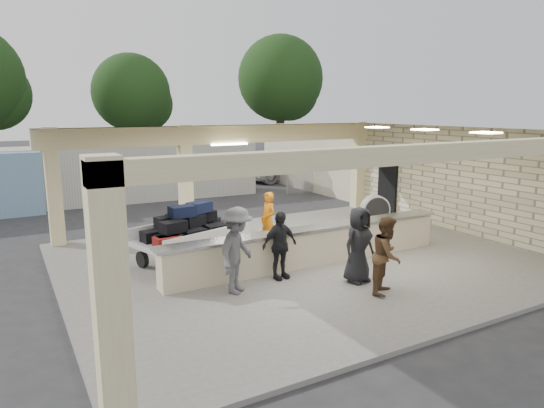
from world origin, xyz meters
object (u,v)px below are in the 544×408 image
passenger_c (237,250)px  baggage_counter (312,246)px  car_white_b (367,162)px  container_white (130,173)px  passenger_b (280,245)px  car_dark (270,168)px  luggage_cart (188,232)px  car_white_a (282,165)px  drum_fan (375,210)px  passenger_d (359,245)px  passenger_a (387,255)px  baggage_handler (268,220)px

passenger_c → baggage_counter: bearing=-21.9°
car_white_b → container_white: (-15.18, -1.72, 0.48)m
passenger_b → passenger_c: 1.29m
passenger_c → car_dark: (9.41, 15.34, -0.37)m
luggage_cart → car_white_a: luggage_cart is taller
baggage_counter → car_white_b: 19.20m
drum_fan → container_white: size_ratio=0.10×
container_white → passenger_d: bearing=-79.2°
passenger_c → car_dark: 18.00m
luggage_cart → passenger_c: size_ratio=1.58×
passenger_a → car_white_a: passenger_a is taller
container_white → passenger_a: bearing=-79.3°
drum_fan → car_white_b: (9.31, 11.41, 0.07)m
luggage_cart → baggage_handler: size_ratio=1.86×
passenger_d → drum_fan: bearing=37.4°
car_white_b → container_white: bearing=111.9°
baggage_handler → car_white_a: (7.77, 12.35, -0.11)m
baggage_counter → luggage_cart: (-2.74, 1.65, 0.36)m
drum_fan → baggage_handler: (-4.34, -0.37, 0.23)m
baggage_counter → passenger_d: 1.66m
container_white → passenger_c: bearing=-90.9°
drum_fan → container_white: bearing=138.3°
drum_fan → car_white_b: car_white_b is taller
car_dark → passenger_a: bearing=163.3°
baggage_handler → passenger_b: size_ratio=1.00×
baggage_counter → car_white_b: bearing=45.6°
baggage_counter → car_dark: car_dark is taller
car_white_a → container_white: container_white is taller
passenger_a → passenger_c: (-2.82, 1.60, 0.10)m
drum_fan → luggage_cart: bearing=-157.5°
baggage_handler → passenger_d: (0.43, -3.52, 0.08)m
baggage_handler → drum_fan: bearing=92.1°
drum_fan → passenger_b: passenger_b is taller
luggage_cart → passenger_a: 5.09m
drum_fan → passenger_d: 5.53m
passenger_c → container_white: container_white is taller
luggage_cart → passenger_c: passenger_c is taller
luggage_cart → passenger_b: passenger_b is taller
baggage_counter → passenger_b: size_ratio=5.05×
car_dark → passenger_c: bearing=153.1°
baggage_handler → passenger_c: 3.59m
car_white_b → container_white: container_white is taller
baggage_counter → luggage_cart: bearing=149.0°
passenger_d → car_dark: bearing=60.0°
passenger_a → car_dark: bearing=34.3°
drum_fan → car_white_b: 14.73m
luggage_cart → passenger_b: (1.47, -2.17, -0.03)m
luggage_cart → car_white_b: size_ratio=0.63×
container_white → luggage_cart: bearing=-92.9°
baggage_handler → passenger_b: passenger_b is taller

